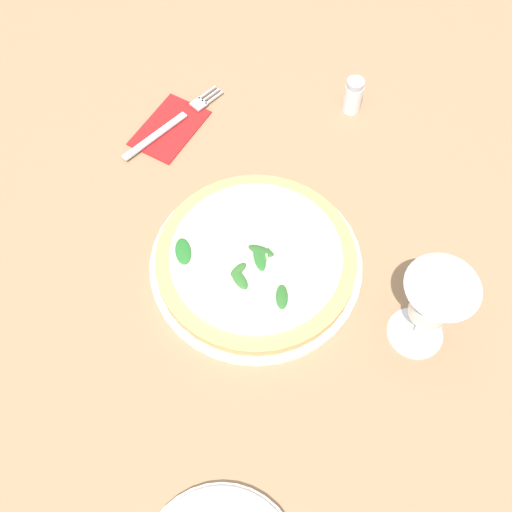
{
  "coord_description": "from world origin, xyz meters",
  "views": [
    {
      "loc": [
        -0.45,
        -0.08,
        0.8
      ],
      "look_at": [
        -0.02,
        0.01,
        0.03
      ],
      "focal_mm": 42.0,
      "sensor_mm": 36.0,
      "label": 1
    }
  ],
  "objects": [
    {
      "name": "napkin",
      "position": [
        0.22,
        0.21,
        0.0
      ],
      "size": [
        0.16,
        0.13,
        0.01
      ],
      "rotation": [
        0.0,
        0.0,
        -0.33
      ],
      "color": "#B21E1E",
      "rests_on": "ground_plane"
    },
    {
      "name": "ground_plane",
      "position": [
        0.0,
        0.0,
        0.0
      ],
      "size": [
        6.0,
        6.0,
        0.0
      ],
      "primitive_type": "plane",
      "color": "#9E7A56"
    },
    {
      "name": "fork",
      "position": [
        0.23,
        0.2,
        0.01
      ],
      "size": [
        0.19,
        0.14,
        0.0
      ],
      "rotation": [
        0.0,
        0.0,
        -0.58
      ],
      "color": "silver",
      "rests_on": "ground_plane"
    },
    {
      "name": "shaker_pepper",
      "position": [
        0.32,
        -0.1,
        0.03
      ],
      "size": [
        0.03,
        0.03,
        0.07
      ],
      "color": "silver",
      "rests_on": "ground_plane"
    },
    {
      "name": "wine_glass",
      "position": [
        -0.08,
        -0.24,
        0.1
      ],
      "size": [
        0.1,
        0.1,
        0.15
      ],
      "color": "white",
      "rests_on": "ground_plane"
    },
    {
      "name": "pizza_arugula_main",
      "position": [
        -0.02,
        0.01,
        0.02
      ],
      "size": [
        0.32,
        0.32,
        0.05
      ],
      "color": "white",
      "rests_on": "ground_plane"
    }
  ]
}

